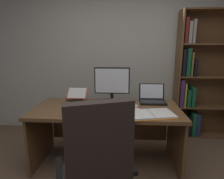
# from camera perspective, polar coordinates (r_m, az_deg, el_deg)

# --- Properties ---
(wall_back) EXTENTS (5.30, 0.12, 2.87)m
(wall_back) POSITION_cam_1_polar(r_m,az_deg,el_deg) (3.34, 3.57, 12.10)
(wall_back) COLOR beige
(wall_back) RESTS_ON ground
(desk) EXTENTS (1.77, 0.81, 0.74)m
(desk) POSITION_cam_1_polar(r_m,az_deg,el_deg) (2.50, -1.52, -9.06)
(desk) COLOR brown
(desk) RESTS_ON ground
(bookshelf) EXTENTS (0.94, 0.31, 2.00)m
(bookshelf) POSITION_cam_1_polar(r_m,az_deg,el_deg) (3.38, 23.97, 2.11)
(bookshelf) COLOR brown
(bookshelf) RESTS_ON ground
(office_chair) EXTENTS (0.70, 0.63, 1.12)m
(office_chair) POSITION_cam_1_polar(r_m,az_deg,el_deg) (1.66, -4.61, -24.42)
(office_chair) COLOR black
(office_chair) RESTS_ON ground
(monitor) EXTENTS (0.47, 0.16, 0.46)m
(monitor) POSITION_cam_1_polar(r_m,az_deg,el_deg) (2.56, -0.11, 1.47)
(monitor) COLOR black
(monitor) RESTS_ON desk
(laptop) EXTENTS (0.34, 0.28, 0.23)m
(laptop) POSITION_cam_1_polar(r_m,az_deg,el_deg) (2.63, 11.73, -2.59)
(laptop) COLOR black
(laptop) RESTS_ON desk
(keyboard) EXTENTS (0.42, 0.15, 0.02)m
(keyboard) POSITION_cam_1_polar(r_m,az_deg,el_deg) (2.18, -0.87, -6.56)
(keyboard) COLOR black
(keyboard) RESTS_ON desk
(computer_mouse) EXTENTS (0.06, 0.10, 0.04)m
(computer_mouse) POSITION_cam_1_polar(r_m,az_deg,el_deg) (2.22, -8.66, -6.13)
(computer_mouse) COLOR black
(computer_mouse) RESTS_ON desk
(reading_stand_with_book) EXTENTS (0.27, 0.24, 0.15)m
(reading_stand_with_book) POSITION_cam_1_polar(r_m,az_deg,el_deg) (2.71, -10.45, -1.54)
(reading_stand_with_book) COLOR black
(reading_stand_with_book) RESTS_ON desk
(open_binder) EXTENTS (0.55, 0.41, 0.02)m
(open_binder) POSITION_cam_1_polar(r_m,az_deg,el_deg) (2.15, 11.38, -7.13)
(open_binder) COLOR orange
(open_binder) RESTS_ON desk
(notepad) EXTENTS (0.17, 0.23, 0.01)m
(notepad) POSITION_cam_1_polar(r_m,az_deg,el_deg) (2.36, 5.88, -5.31)
(notepad) COLOR silver
(notepad) RESTS_ON desk
(pen) EXTENTS (0.14, 0.05, 0.01)m
(pen) POSITION_cam_1_polar(r_m,az_deg,el_deg) (2.36, 6.37, -5.11)
(pen) COLOR maroon
(pen) RESTS_ON notepad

